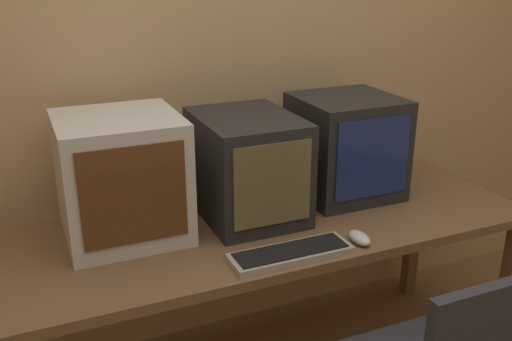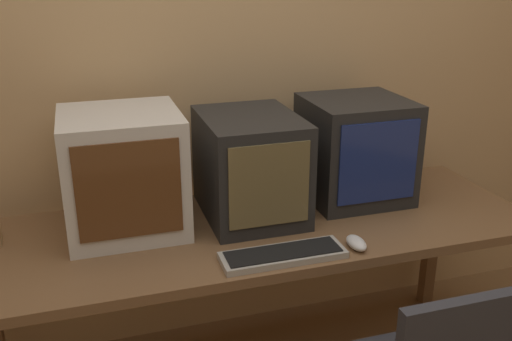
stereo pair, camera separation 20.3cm
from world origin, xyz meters
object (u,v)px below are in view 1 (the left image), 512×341
monitor_left (122,177)px  keyboard_main (291,253)px  monitor_right (346,146)px  mouse_near_keyboard (359,238)px  monitor_center (247,166)px

monitor_left → keyboard_main: 0.64m
monitor_right → keyboard_main: bearing=-138.0°
mouse_near_keyboard → monitor_center: bearing=124.5°
keyboard_main → mouse_near_keyboard: bearing=-1.7°
monitor_left → monitor_center: size_ratio=0.93×
monitor_left → monitor_center: bearing=-2.5°
monitor_right → mouse_near_keyboard: 0.49m
mouse_near_keyboard → monitor_right: bearing=65.3°
monitor_right → mouse_near_keyboard: (-0.19, -0.41, -0.19)m
monitor_left → mouse_near_keyboard: (0.72, -0.40, -0.20)m
monitor_center → mouse_near_keyboard: size_ratio=4.36×
monitor_left → keyboard_main: size_ratio=1.04×
monitor_center → monitor_right: (0.45, 0.03, 0.01)m
monitor_right → keyboard_main: 0.64m
monitor_left → monitor_right: 0.91m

